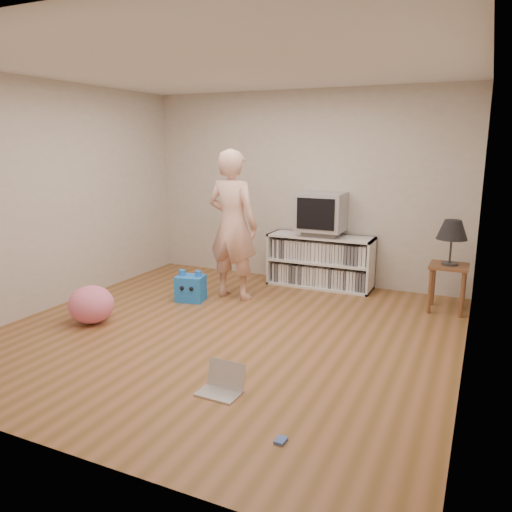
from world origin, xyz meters
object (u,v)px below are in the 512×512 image
object	(u,v)px
person	(233,225)
laptop	(222,384)
crt_tv	(322,212)
side_table	(448,276)
table_lamp	(452,231)
dvd_deck	(321,233)
media_unit	(321,261)
plush_blue	(191,288)
plush_pink	(91,304)

from	to	relation	value
person	laptop	distance (m)	2.60
crt_tv	side_table	xyz separation A→B (m)	(1.64, -0.37, -0.60)
table_lamp	laptop	xyz separation A→B (m)	(-1.43, -2.78, -0.88)
crt_tv	dvd_deck	bearing A→B (deg)	90.00
media_unit	plush_blue	xyz separation A→B (m)	(-1.25, -1.30, -0.19)
table_lamp	side_table	bearing A→B (deg)	0.00
media_unit	dvd_deck	world-z (taller)	dvd_deck
dvd_deck	plush_blue	world-z (taller)	dvd_deck
plush_blue	dvd_deck	bearing A→B (deg)	34.34
dvd_deck	person	size ratio (longest dim) A/B	0.25
laptop	table_lamp	bearing A→B (deg)	64.82
person	plush_pink	bearing A→B (deg)	61.80
person	laptop	xyz separation A→B (m)	(1.05, -2.22, -0.86)
plush_pink	person	bearing A→B (deg)	56.52
table_lamp	plush_blue	bearing A→B (deg)	-162.44
dvd_deck	person	distance (m)	1.27
dvd_deck	table_lamp	xyz separation A→B (m)	(1.64, -0.37, 0.21)
crt_tv	table_lamp	xyz separation A→B (m)	(1.64, -0.37, -0.08)
crt_tv	plush_blue	xyz separation A→B (m)	(-1.25, -1.28, -0.86)
media_unit	laptop	size ratio (longest dim) A/B	4.18
crt_tv	media_unit	bearing A→B (deg)	90.00
person	side_table	bearing A→B (deg)	-161.97
crt_tv	side_table	world-z (taller)	crt_tv
dvd_deck	table_lamp	size ratio (longest dim) A/B	0.87
dvd_deck	crt_tv	xyz separation A→B (m)	(0.00, -0.00, 0.29)
plush_pink	crt_tv	bearing A→B (deg)	52.93
plush_pink	table_lamp	bearing A→B (deg)	30.41
side_table	table_lamp	size ratio (longest dim) A/B	1.07
dvd_deck	side_table	distance (m)	1.71
laptop	media_unit	bearing A→B (deg)	95.87
media_unit	crt_tv	size ratio (longest dim) A/B	2.33
dvd_deck	plush_pink	size ratio (longest dim) A/B	0.94
media_unit	laptop	world-z (taller)	media_unit
crt_tv	plush_pink	xyz separation A→B (m)	(-1.81, -2.39, -0.82)
laptop	plush_blue	size ratio (longest dim) A/B	0.87
person	plush_blue	bearing A→B (deg)	46.03
media_unit	laptop	bearing A→B (deg)	-86.12
crt_tv	side_table	bearing A→B (deg)	-12.59
side_table	laptop	distance (m)	3.14
laptop	plush_blue	world-z (taller)	plush_blue
crt_tv	plush_pink	bearing A→B (deg)	-127.07
laptop	person	bearing A→B (deg)	117.40
dvd_deck	laptop	distance (m)	3.23
side_table	plush_pink	bearing A→B (deg)	-149.59
person	plush_pink	world-z (taller)	person
person	plush_blue	xyz separation A→B (m)	(-0.41, -0.35, -0.75)
media_unit	plush_blue	size ratio (longest dim) A/B	3.64
person	laptop	world-z (taller)	person
side_table	media_unit	bearing A→B (deg)	166.78
table_lamp	laptop	distance (m)	3.25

